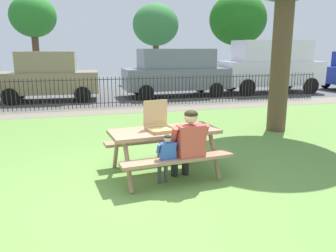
{
  "coord_description": "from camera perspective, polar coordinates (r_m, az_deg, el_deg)",
  "views": [
    {
      "loc": [
        -0.65,
        -4.4,
        2.1
      ],
      "look_at": [
        0.87,
        1.21,
        0.75
      ],
      "focal_mm": 35.92,
      "sensor_mm": 36.0,
      "label": 1
    }
  ],
  "objects": [
    {
      "name": "ground",
      "position": [
        6.69,
        -8.88,
        -5.47
      ],
      "size": [
        28.0,
        11.83,
        0.02
      ],
      "primitive_type": "cube",
      "color": "#6A9544"
    },
    {
      "name": "street_asphalt",
      "position": [
        16.09,
        -12.78,
        5.21
      ],
      "size": [
        28.0,
        7.42,
        0.01
      ],
      "primitive_type": "cube",
      "color": "#515154"
    },
    {
      "name": "child_at_table",
      "position": [
        5.14,
        -0.33,
        -4.9
      ],
      "size": [
        0.34,
        0.33,
        0.84
      ],
      "color": "#4A4A4A",
      "rests_on": "ground"
    },
    {
      "name": "far_tree_center",
      "position": [
        21.53,
        -2.11,
        16.69
      ],
      "size": [
        2.81,
        2.81,
        4.77
      ],
      "color": "brown",
      "rests_on": "ground"
    },
    {
      "name": "picnic_table_foreground",
      "position": [
        5.65,
        -0.63,
        -2.34
      ],
      "size": [
        1.95,
        1.66,
        0.79
      ],
      "color": "#A57A5E",
      "rests_on": "ground"
    },
    {
      "name": "far_tree_midright",
      "position": [
        23.43,
        11.76,
        17.24
      ],
      "size": [
        3.7,
        3.7,
        5.61
      ],
      "color": "brown",
      "rests_on": "ground"
    },
    {
      "name": "pizza_box_open",
      "position": [
        5.55,
        -1.46,
        0.19
      ],
      "size": [
        0.51,
        0.53,
        0.49
      ],
      "color": "tan",
      "rests_on": "picnic_table_foreground"
    },
    {
      "name": "cobblestone_walkway",
      "position": [
        11.74,
        -11.77,
        2.46
      ],
      "size": [
        28.0,
        1.4,
        0.01
      ],
      "primitive_type": "cube",
      "color": "gray"
    },
    {
      "name": "far_tree_midleft",
      "position": [
        21.1,
        -21.91,
        16.73
      ],
      "size": [
        2.55,
        2.55,
        4.99
      ],
      "color": "brown",
      "rests_on": "ground"
    },
    {
      "name": "parked_car_center",
      "position": [
        14.5,
        -19.62,
        8.0
      ],
      "size": [
        3.99,
        2.0,
        1.98
      ],
      "color": "#9B8764",
      "rests_on": "ground"
    },
    {
      "name": "iron_fence_streetside",
      "position": [
        12.35,
        -12.1,
        5.61
      ],
      "size": [
        18.17,
        0.03,
        1.1
      ],
      "color": "#2D2823",
      "rests_on": "ground"
    },
    {
      "name": "adult_at_table",
      "position": [
        5.27,
        3.45,
        -2.84
      ],
      "size": [
        0.63,
        0.62,
        1.19
      ],
      "color": "#242424",
      "rests_on": "ground"
    },
    {
      "name": "parked_car_far_right",
      "position": [
        17.01,
        17.0,
        9.82
      ],
      "size": [
        4.78,
        2.25,
        2.46
      ],
      "color": "white",
      "rests_on": "ground"
    },
    {
      "name": "parked_car_right",
      "position": [
        15.07,
        1.37,
        9.24
      ],
      "size": [
        4.64,
        2.03,
        2.08
      ],
      "color": "slate",
      "rests_on": "ground"
    },
    {
      "name": "pizza_slice_on_table",
      "position": [
        5.83,
        2.53,
        -0.05
      ],
      "size": [
        0.17,
        0.27,
        0.02
      ],
      "color": "#E6C948",
      "rests_on": "picnic_table_foreground"
    }
  ]
}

